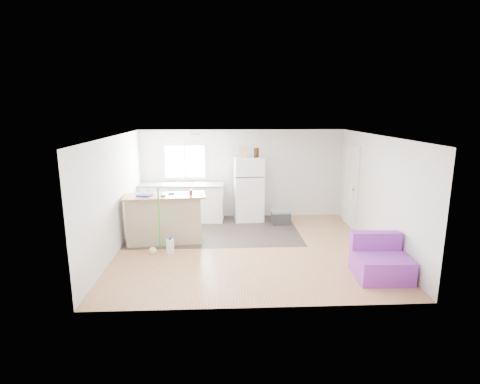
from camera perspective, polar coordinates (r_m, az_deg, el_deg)
The scene contains 19 objects.
room at distance 7.83m, azimuth 1.29°, elevation -0.28°, with size 5.51×5.01×2.41m.
vinyl_zone at distance 9.34m, azimuth -3.75°, elevation -5.81°, with size 4.05×2.50×0.00m, color #302824.
window at distance 10.25m, azimuth -8.39°, elevation 4.62°, with size 1.18×0.06×0.98m.
interior_door at distance 9.91m, azimuth 16.55°, elevation 0.85°, with size 0.11×0.92×2.10m.
ceiling_fixture at distance 8.86m, azimuth -7.08°, elevation 8.71°, with size 0.30×0.30×0.07m, color white.
kitchen_cabinets at distance 10.12m, azimuth -8.81°, elevation -1.48°, with size 2.30×0.86×1.30m.
peninsula at distance 8.52m, azimuth -11.46°, elevation -3.98°, with size 1.82×0.85×1.08m.
refrigerator at distance 9.99m, azimuth 1.31°, elevation 0.48°, with size 0.80×0.76×1.70m.
cooler at distance 9.81m, azimuth 6.24°, elevation -3.81°, with size 0.51×0.36×0.37m.
purple_seat at distance 7.21m, azimuth 20.56°, elevation -9.96°, with size 0.94×0.89×0.74m.
cleaner_jug at distance 7.99m, azimuth -10.59°, elevation -8.09°, with size 0.17×0.13×0.34m.
mop at distance 8.00m, azimuth -12.93°, elevation -7.57°, with size 0.27×0.40×1.43m.
red_cup at distance 8.32m, azimuth -7.52°, elevation -0.01°, with size 0.08×0.08×0.12m, color red.
blue_tray at distance 8.39m, azimuth -14.37°, elevation -0.48°, with size 0.30×0.22×0.04m, color #142ABE.
tool_a at distance 8.45m, azimuth -10.42°, elevation -0.23°, with size 0.14×0.05×0.03m, color black.
tool_b at distance 8.25m, azimuth -11.62°, elevation -0.59°, with size 0.10×0.04×0.03m, color black.
cardboard_box at distance 9.78m, azimuth 0.44°, elevation 6.17°, with size 0.20×0.10×0.30m, color tan.
bottle_left at distance 9.74m, azimuth 2.32°, elevation 5.99°, with size 0.07×0.07×0.25m, color #3A200A.
bottle_right at distance 9.79m, azimuth 2.73°, elevation 6.02°, with size 0.07×0.07×0.25m, color #3A200A.
Camera 1 is at (-0.54, -7.62, 2.93)m, focal length 28.00 mm.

